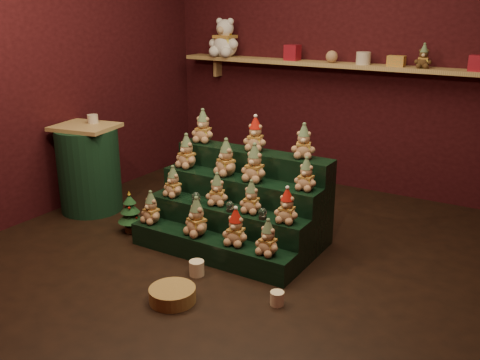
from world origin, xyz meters
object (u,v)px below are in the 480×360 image
Objects in this scene: riser_tier_front at (210,248)px; snow_globe_c at (263,214)px; mug_right at (277,298)px; white_bear at (225,32)px; snow_globe_b at (230,206)px; wicker_basket at (172,295)px; mini_christmas_tree at (130,212)px; brown_bear at (424,56)px; mug_left at (197,268)px; side_table at (89,169)px; snow_globe_a at (196,198)px.

riser_tier_front is 16.23× the size of snow_globe_c.
snow_globe_c reaches higher than mug_right.
white_bear is (-1.94, 2.38, 1.53)m from mug_right.
mug_right is at bearing -35.30° from snow_globe_b.
wicker_basket is at bearing -77.57° from riser_tier_front.
mini_christmas_tree reaches higher than riser_tier_front.
mug_right is (1.63, -0.39, -0.14)m from mini_christmas_tree.
brown_bear is (1.86, 2.00, 1.24)m from mini_christmas_tree.
mug_left is at bearing -19.52° from mini_christmas_tree.
snow_globe_b is at bearing -55.22° from white_bear.
side_table reaches higher than snow_globe_b.
side_table is at bearing -100.88° from white_bear.
snow_globe_c is 1.27m from mini_christmas_tree.
snow_globe_c is at bearing 128.70° from mug_right.
snow_globe_b reaches higher than riser_tier_front.
snow_globe_a is 1.34m from side_table.
snow_globe_a is 1.16m from mug_right.
white_bear is (-1.26, 2.33, 1.53)m from mug_left.
snow_globe_a reaches higher than wicker_basket.
wicker_basket is at bearing -78.63° from mug_left.
white_bear reaches higher than side_table.
mini_christmas_tree is at bearing 166.70° from mug_right.
mug_right is at bearing -25.56° from snow_globe_a.
snow_globe_c is 2.25m from brown_bear.
white_bear is at bearing 68.13° from side_table.
snow_globe_a is 0.68m from mini_christmas_tree.
mug_right is (0.38, -0.47, -0.36)m from snow_globe_c.
snow_globe_c is at bearing -115.66° from brown_bear.
side_table reaches higher than mug_left.
riser_tier_front reaches higher than wicker_basket.
white_bear reaches higher than snow_globe_b.
brown_bear is (0.60, 1.91, 1.02)m from snow_globe_c.
brown_bear is (0.91, 2.33, 1.37)m from mug_left.
wicker_basket is at bearing -64.74° from snow_globe_a.
mini_christmas_tree is at bearing -80.05° from white_bear.
snow_globe_a is 0.96m from wicker_basket.
side_table is 3.27m from brown_bear.
mug_left is at bearing -119.49° from brown_bear.
riser_tier_front is at bearing -117.88° from snow_globe_b.
mug_right is at bearing 28.13° from wicker_basket.
snow_globe_b is at bearing 5.23° from mini_christmas_tree.
side_table is at bearing 175.82° from snow_globe_b.
mug_left is 0.69m from mug_right.
snow_globe_c reaches higher than mini_christmas_tree.
wicker_basket is 0.60× the size of white_bear.
mug_right is (0.69, -0.05, -0.01)m from mug_left.
snow_globe_c is at bearing -0.00° from snow_globe_b.
mug_left reaches higher than mug_right.
wicker_basket is at bearing -115.26° from brown_bear.
mug_left is at bearing -28.36° from side_table.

